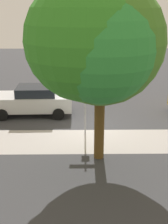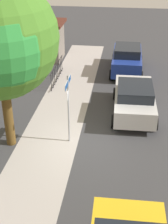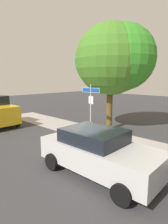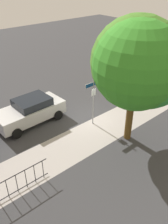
% 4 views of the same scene
% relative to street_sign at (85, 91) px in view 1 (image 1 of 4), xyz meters
% --- Properties ---
extents(ground_plane, '(60.00, 60.00, 0.00)m').
position_rel_street_sign_xyz_m(ground_plane, '(-0.10, -0.40, -2.13)').
color(ground_plane, '#38383A').
extents(sidewalk_strip, '(24.00, 2.60, 0.00)m').
position_rel_street_sign_xyz_m(sidewalk_strip, '(1.90, 0.90, -2.12)').
color(sidewalk_strip, '#A9A19C').
rests_on(sidewalk_strip, ground_plane).
extents(street_sign, '(1.25, 0.07, 3.10)m').
position_rel_street_sign_xyz_m(street_sign, '(0.00, 0.00, 0.00)').
color(street_sign, '#9EA0A5').
rests_on(street_sign, ground_plane).
extents(shade_tree, '(5.00, 4.95, 6.95)m').
position_rel_street_sign_xyz_m(shade_tree, '(-0.43, 2.73, 2.51)').
color(shade_tree, '#553D19').
rests_on(shade_tree, ground_plane).
extents(car_silver, '(4.49, 2.22, 1.62)m').
position_rel_street_sign_xyz_m(car_silver, '(2.90, -2.78, -1.29)').
color(car_silver, silver).
rests_on(car_silver, ground_plane).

